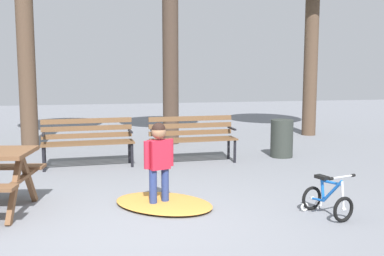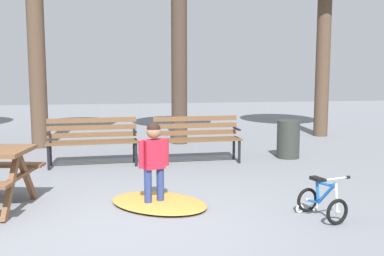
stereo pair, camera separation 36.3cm
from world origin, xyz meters
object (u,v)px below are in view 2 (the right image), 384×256
(park_bench_far_left, at_px, (93,137))
(park_bench_left, at_px, (197,135))
(trash_bin, at_px, (288,139))
(child_standing, at_px, (154,157))
(kids_bicycle, at_px, (321,201))

(park_bench_far_left, height_order, park_bench_left, same)
(trash_bin, bearing_deg, child_standing, -135.59)
(park_bench_far_left, height_order, trash_bin, park_bench_far_left)
(park_bench_far_left, bearing_deg, park_bench_left, -0.59)
(park_bench_left, relative_size, kids_bicycle, 2.60)
(child_standing, height_order, trash_bin, child_standing)
(child_standing, bearing_deg, park_bench_left, 69.16)
(park_bench_left, height_order, trash_bin, park_bench_left)
(park_bench_far_left, xyz_separation_m, park_bench_left, (1.90, -0.02, 0.00))
(kids_bicycle, xyz_separation_m, trash_bin, (0.96, 3.57, 0.17))
(kids_bicycle, distance_m, trash_bin, 3.70)
(park_bench_far_left, bearing_deg, trash_bin, 1.49)
(child_standing, xyz_separation_m, trash_bin, (2.86, 2.80, -0.27))
(kids_bicycle, bearing_deg, child_standing, 157.87)
(park_bench_left, xyz_separation_m, child_standing, (-1.02, -2.68, 0.13))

